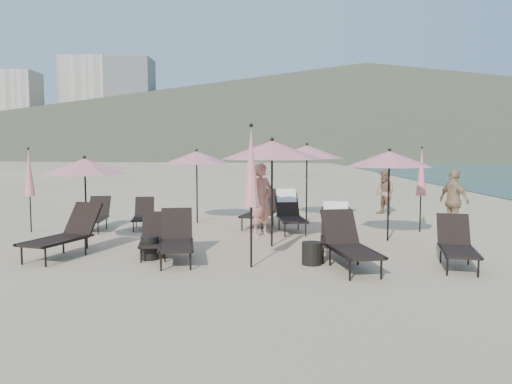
{
  "coord_description": "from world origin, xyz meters",
  "views": [
    {
      "loc": [
        -0.73,
        -9.71,
        2.23
      ],
      "look_at": [
        -1.01,
        3.5,
        1.1
      ],
      "focal_mm": 35.0,
      "sensor_mm": 36.0,
      "label": 1
    }
  ],
  "objects_px": {
    "lounger_8": "(261,210)",
    "side_table_0": "(150,248)",
    "lounger_9": "(290,212)",
    "umbrella_open_0": "(85,166)",
    "lounger_6": "(95,215)",
    "umbrella_closed_1": "(421,173)",
    "lounger_4": "(336,231)",
    "umbrella_open_2": "(389,159)",
    "beachgoer_a": "(262,200)",
    "lounger_2": "(176,238)",
    "umbrella_open_4": "(307,152)",
    "side_table_1": "(312,253)",
    "beachgoer_b": "(385,193)",
    "umbrella_open_1": "(272,150)",
    "beachgoer_c": "(454,201)",
    "lounger_7": "(144,214)",
    "umbrella_closed_0": "(251,168)",
    "umbrella_open_3": "(197,158)",
    "lounger_1": "(154,236)",
    "umbrella_closed_2": "(29,174)",
    "lounger_0": "(65,233)",
    "lounger_5": "(457,244)"
  },
  "relations": [
    {
      "from": "lounger_8",
      "to": "side_table_0",
      "type": "relative_size",
      "value": 4.12
    },
    {
      "from": "lounger_9",
      "to": "umbrella_open_0",
      "type": "distance_m",
      "value": 5.5
    },
    {
      "from": "lounger_6",
      "to": "umbrella_closed_1",
      "type": "distance_m",
      "value": 8.98
    },
    {
      "from": "lounger_4",
      "to": "umbrella_open_2",
      "type": "distance_m",
      "value": 2.69
    },
    {
      "from": "beachgoer_a",
      "to": "lounger_2",
      "type": "bearing_deg",
      "value": -164.55
    },
    {
      "from": "umbrella_open_4",
      "to": "beachgoer_a",
      "type": "xyz_separation_m",
      "value": [
        -1.37,
        -2.95,
        -1.21
      ]
    },
    {
      "from": "lounger_4",
      "to": "lounger_6",
      "type": "relative_size",
      "value": 1.12
    },
    {
      "from": "side_table_1",
      "to": "beachgoer_b",
      "type": "relative_size",
      "value": 0.29
    },
    {
      "from": "umbrella_open_1",
      "to": "umbrella_open_2",
      "type": "relative_size",
      "value": 1.11
    },
    {
      "from": "beachgoer_c",
      "to": "lounger_2",
      "type": "bearing_deg",
      "value": 94.49
    },
    {
      "from": "lounger_8",
      "to": "beachgoer_c",
      "type": "bearing_deg",
      "value": 5.62
    },
    {
      "from": "beachgoer_a",
      "to": "beachgoer_c",
      "type": "distance_m",
      "value": 5.21
    },
    {
      "from": "side_table_0",
      "to": "beachgoer_a",
      "type": "distance_m",
      "value": 3.56
    },
    {
      "from": "umbrella_closed_1",
      "to": "beachgoer_b",
      "type": "distance_m",
      "value": 3.65
    },
    {
      "from": "beachgoer_a",
      "to": "umbrella_open_2",
      "type": "bearing_deg",
      "value": -52.67
    },
    {
      "from": "umbrella_open_1",
      "to": "umbrella_open_4",
      "type": "xyz_separation_m",
      "value": [
        1.13,
        4.17,
        -0.06
      ]
    },
    {
      "from": "lounger_7",
      "to": "umbrella_closed_0",
      "type": "distance_m",
      "value": 5.84
    },
    {
      "from": "lounger_7",
      "to": "side_table_1",
      "type": "bearing_deg",
      "value": -55.1
    },
    {
      "from": "umbrella_closed_1",
      "to": "umbrella_open_0",
      "type": "bearing_deg",
      "value": -163.32
    },
    {
      "from": "umbrella_open_3",
      "to": "lounger_1",
      "type": "bearing_deg",
      "value": -93.14
    },
    {
      "from": "umbrella_open_4",
      "to": "umbrella_closed_2",
      "type": "relative_size",
      "value": 1.07
    },
    {
      "from": "lounger_6",
      "to": "beachgoer_c",
      "type": "bearing_deg",
      "value": -6.39
    },
    {
      "from": "side_table_0",
      "to": "umbrella_closed_2",
      "type": "bearing_deg",
      "value": 140.73
    },
    {
      "from": "umbrella_open_2",
      "to": "beachgoer_c",
      "type": "bearing_deg",
      "value": 31.68
    },
    {
      "from": "lounger_0",
      "to": "beachgoer_c",
      "type": "xyz_separation_m",
      "value": [
        9.22,
        3.24,
        0.36
      ]
    },
    {
      "from": "umbrella_closed_1",
      "to": "lounger_6",
      "type": "bearing_deg",
      "value": 179.16
    },
    {
      "from": "side_table_1",
      "to": "beachgoer_c",
      "type": "bearing_deg",
      "value": 42.8
    },
    {
      "from": "lounger_1",
      "to": "side_table_1",
      "type": "distance_m",
      "value": 3.35
    },
    {
      "from": "lounger_0",
      "to": "beachgoer_a",
      "type": "bearing_deg",
      "value": 49.82
    },
    {
      "from": "umbrella_open_2",
      "to": "beachgoer_c",
      "type": "distance_m",
      "value": 2.68
    },
    {
      "from": "lounger_1",
      "to": "side_table_1",
      "type": "bearing_deg",
      "value": -24.09
    },
    {
      "from": "lounger_6",
      "to": "umbrella_open_2",
      "type": "bearing_deg",
      "value": -16.05
    },
    {
      "from": "lounger_1",
      "to": "beachgoer_a",
      "type": "xyz_separation_m",
      "value": [
        2.25,
        2.26,
        0.55
      ]
    },
    {
      "from": "beachgoer_a",
      "to": "beachgoer_c",
      "type": "height_order",
      "value": "beachgoer_a"
    },
    {
      "from": "lounger_0",
      "to": "umbrella_open_2",
      "type": "distance_m",
      "value": 7.57
    },
    {
      "from": "lounger_1",
      "to": "umbrella_open_1",
      "type": "height_order",
      "value": "umbrella_open_1"
    },
    {
      "from": "lounger_4",
      "to": "side_table_1",
      "type": "distance_m",
      "value": 1.11
    },
    {
      "from": "umbrella_closed_2",
      "to": "beachgoer_b",
      "type": "distance_m",
      "value": 11.1
    },
    {
      "from": "umbrella_open_4",
      "to": "beachgoer_a",
      "type": "height_order",
      "value": "umbrella_open_4"
    },
    {
      "from": "lounger_2",
      "to": "side_table_1",
      "type": "distance_m",
      "value": 2.71
    },
    {
      "from": "lounger_0",
      "to": "umbrella_open_2",
      "type": "relative_size",
      "value": 0.88
    },
    {
      "from": "umbrella_open_4",
      "to": "lounger_5",
      "type": "bearing_deg",
      "value": -68.9
    },
    {
      "from": "lounger_1",
      "to": "umbrella_closed_1",
      "type": "bearing_deg",
      "value": 15.18
    },
    {
      "from": "lounger_1",
      "to": "umbrella_open_2",
      "type": "bearing_deg",
      "value": 8.02
    },
    {
      "from": "umbrella_open_3",
      "to": "umbrella_closed_0",
      "type": "relative_size",
      "value": 0.83
    },
    {
      "from": "umbrella_open_2",
      "to": "beachgoer_b",
      "type": "xyz_separation_m",
      "value": [
        1.06,
        4.9,
        -1.24
      ]
    },
    {
      "from": "umbrella_open_2",
      "to": "umbrella_closed_0",
      "type": "bearing_deg",
      "value": -139.05
    },
    {
      "from": "umbrella_open_0",
      "to": "lounger_1",
      "type": "bearing_deg",
      "value": -21.22
    },
    {
      "from": "umbrella_open_1",
      "to": "umbrella_open_0",
      "type": "bearing_deg",
      "value": -174.74
    },
    {
      "from": "lounger_4",
      "to": "umbrella_open_3",
      "type": "bearing_deg",
      "value": 134.89
    }
  ]
}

